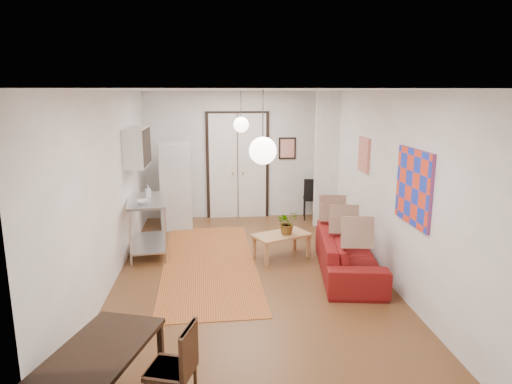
{
  "coord_description": "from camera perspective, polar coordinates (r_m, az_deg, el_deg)",
  "views": [
    {
      "loc": [
        -0.52,
        -6.89,
        2.87
      ],
      "look_at": [
        0.15,
        0.45,
        1.25
      ],
      "focal_mm": 32.0,
      "sensor_mm": 36.0,
      "label": 1
    }
  ],
  "objects": [
    {
      "name": "floor",
      "position": [
        7.49,
        -0.83,
        -10.16
      ],
      "size": [
        7.0,
        7.0,
        0.0
      ],
      "primitive_type": "plane",
      "color": "brown",
      "rests_on": "ground"
    },
    {
      "name": "ceiling",
      "position": [
        6.91,
        -0.91,
        12.63
      ],
      "size": [
        4.2,
        7.0,
        0.02
      ],
      "primitive_type": "cube",
      "color": "white",
      "rests_on": "wall_back"
    },
    {
      "name": "wall_back",
      "position": [
        10.5,
        -2.33,
        4.62
      ],
      "size": [
        4.2,
        0.02,
        2.9
      ],
      "primitive_type": "cube",
      "color": "white",
      "rests_on": "floor"
    },
    {
      "name": "wall_front",
      "position": [
        3.72,
        3.3,
        -10.15
      ],
      "size": [
        4.2,
        0.02,
        2.9
      ],
      "primitive_type": "cube",
      "color": "white",
      "rests_on": "floor"
    },
    {
      "name": "wall_left",
      "position": [
        7.21,
        -17.75,
        0.43
      ],
      "size": [
        0.02,
        7.0,
        2.9
      ],
      "primitive_type": "cube",
      "color": "white",
      "rests_on": "floor"
    },
    {
      "name": "wall_right",
      "position": [
        7.51,
        15.32,
        1.04
      ],
      "size": [
        0.02,
        7.0,
        2.9
      ],
      "primitive_type": "cube",
      "color": "white",
      "rests_on": "floor"
    },
    {
      "name": "double_doors",
      "position": [
        10.49,
        -2.31,
        3.23
      ],
      "size": [
        1.44,
        0.06,
        2.5
      ],
      "primitive_type": "cube",
      "color": "white",
      "rests_on": "wall_back"
    },
    {
      "name": "stub_partition",
      "position": [
        9.84,
        8.81,
        3.95
      ],
      "size": [
        0.5,
        0.1,
        2.9
      ],
      "primitive_type": "cube",
      "color": "white",
      "rests_on": "floor"
    },
    {
      "name": "wall_cabinet",
      "position": [
        8.56,
        -14.65,
        5.48
      ],
      "size": [
        0.35,
        1.0,
        0.7
      ],
      "primitive_type": "cube",
      "color": "silver",
      "rests_on": "wall_left"
    },
    {
      "name": "painting_popart",
      "position": [
        6.33,
        19.11,
        0.57
      ],
      "size": [
        0.05,
        1.0,
        1.0
      ],
      "primitive_type": "cube",
      "color": "red",
      "rests_on": "wall_right"
    },
    {
      "name": "painting_abstract",
      "position": [
        8.19,
        13.36,
        4.55
      ],
      "size": [
        0.05,
        0.5,
        0.6
      ],
      "primitive_type": "cube",
      "color": "beige",
      "rests_on": "wall_right"
    },
    {
      "name": "poster_back",
      "position": [
        10.57,
        3.94,
        5.47
      ],
      "size": [
        0.4,
        0.03,
        0.5
      ],
      "primitive_type": "cube",
      "color": "red",
      "rests_on": "wall_back"
    },
    {
      "name": "print_left",
      "position": [
        9.07,
        -15.1,
        6.15
      ],
      "size": [
        0.03,
        0.44,
        0.54
      ],
      "primitive_type": "cube",
      "color": "#9E5F42",
      "rests_on": "wall_left"
    },
    {
      "name": "pendant_back",
      "position": [
        8.93,
        -1.88,
        8.41
      ],
      "size": [
        0.3,
        0.3,
        0.8
      ],
      "color": "white",
      "rests_on": "ceiling"
    },
    {
      "name": "pendant_front",
      "position": [
        4.96,
        0.86,
        5.2
      ],
      "size": [
        0.3,
        0.3,
        0.8
      ],
      "color": "white",
      "rests_on": "ceiling"
    },
    {
      "name": "kilim_rug",
      "position": [
        7.94,
        -5.85,
        -8.84
      ],
      "size": [
        1.66,
        4.16,
        0.01
      ],
      "primitive_type": "cube",
      "rotation": [
        0.0,
        0.0,
        0.03
      ],
      "color": "#B3612C",
      "rests_on": "floor"
    },
    {
      "name": "sofa",
      "position": [
        7.55,
        11.47,
        -7.54
      ],
      "size": [
        2.34,
        1.18,
        0.65
      ],
      "primitive_type": "imported",
      "rotation": [
        0.0,
        0.0,
        1.43
      ],
      "color": "maroon",
      "rests_on": "floor"
    },
    {
      "name": "coffee_table",
      "position": [
        8.07,
        3.19,
        -5.65
      ],
      "size": [
        1.1,
        0.89,
        0.43
      ],
      "rotation": [
        0.0,
        0.0,
        0.43
      ],
      "color": "tan",
      "rests_on": "floor"
    },
    {
      "name": "potted_plant",
      "position": [
        8.01,
        3.92,
        -3.81
      ],
      "size": [
        0.45,
        0.48,
        0.42
      ],
      "primitive_type": "imported",
      "rotation": [
        0.0,
        0.0,
        0.43
      ],
      "color": "#327034",
      "rests_on": "coffee_table"
    },
    {
      "name": "kitchen_counter",
      "position": [
        8.42,
        -13.44,
        -3.14
      ],
      "size": [
        0.83,
        1.39,
        1.0
      ],
      "rotation": [
        0.0,
        0.0,
        0.14
      ],
      "color": "silver",
      "rests_on": "floor"
    },
    {
      "name": "bowl",
      "position": [
        8.04,
        -13.86,
        -1.19
      ],
      "size": [
        0.3,
        0.3,
        0.06
      ],
      "primitive_type": "imported",
      "rotation": [
        0.0,
        0.0,
        0.34
      ],
      "color": "beige",
      "rests_on": "kitchen_counter"
    },
    {
      "name": "soap_bottle",
      "position": [
        8.56,
        -13.35,
        0.16
      ],
      "size": [
        0.12,
        0.12,
        0.21
      ],
      "primitive_type": "imported",
      "rotation": [
        0.0,
        0.0,
        0.34
      ],
      "color": "teal",
      "rests_on": "kitchen_counter"
    },
    {
      "name": "fridge",
      "position": [
        9.89,
        -10.1,
        0.79
      ],
      "size": [
        0.73,
        0.73,
        1.83
      ],
      "primitive_type": "cube",
      "rotation": [
        0.0,
        0.0,
        0.14
      ],
      "color": "silver",
      "rests_on": "floor"
    },
    {
      "name": "dining_table",
      "position": [
        4.5,
        -18.76,
        -18.67
      ],
      "size": [
        1.03,
        1.37,
        0.67
      ],
      "rotation": [
        0.0,
        0.0,
        -0.3
      ],
      "color": "black",
      "rests_on": "floor"
    },
    {
      "name": "dining_chair_near",
      "position": [
        4.57,
        -10.5,
        -19.44
      ],
      "size": [
        0.5,
        0.61,
        0.84
      ],
      "rotation": [
        0.0,
        0.0,
        -1.87
      ],
      "color": "#341D10",
      "rests_on": "floor"
    },
    {
      "name": "dining_chair_far",
      "position": [
        4.53,
        -10.55,
        -19.7
      ],
      "size": [
        0.5,
        0.61,
        0.84
      ],
      "rotation": [
        0.0,
        0.0,
        -1.87
      ],
      "color": "#341D10",
      "rests_on": "floor"
    },
    {
      "name": "black_side_chair",
      "position": [
        10.63,
        7.04,
        -0.21
      ],
      "size": [
        0.51,
        0.51,
        0.97
      ],
      "rotation": [
        0.0,
        0.0,
        2.98
      ],
      "color": "black",
      "rests_on": "floor"
    }
  ]
}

